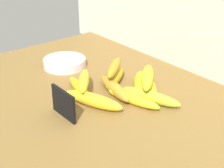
{
  "coord_description": "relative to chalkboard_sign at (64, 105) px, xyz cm",
  "views": [
    {
      "loc": [
        78.37,
        -57.34,
        55.02
      ],
      "look_at": [
        4.5,
        2.91,
        8.0
      ],
      "focal_mm": 55.28,
      "sensor_mm": 36.0,
      "label": 1
    }
  ],
  "objects": [
    {
      "name": "banana_0",
      "position": [
        4.84,
        29.66,
        -2.12
      ],
      "size": [
        17.41,
        14.33,
        3.48
      ],
      "primitive_type": "ellipsoid",
      "rotation": [
        0.0,
        0.0,
        5.64
      ],
      "color": "yellow",
      "rests_on": "counter_top"
    },
    {
      "name": "banana_8",
      "position": [
        -7.98,
        24.96,
        1.83
      ],
      "size": [
        12.87,
        14.78,
        3.37
      ],
      "primitive_type": "ellipsoid",
      "rotation": [
        0.0,
        0.0,
        2.25
      ],
      "color": "#B9851F",
      "rests_on": "banana_4"
    },
    {
      "name": "banana_4",
      "position": [
        -7.75,
        25.2,
        -1.85
      ],
      "size": [
        12.41,
        15.86,
        4.0
      ],
      "primitive_type": "ellipsoid",
      "rotation": [
        0.0,
        0.0,
        2.16
      ],
      "color": "gold",
      "rests_on": "counter_top"
    },
    {
      "name": "banana_9",
      "position": [
        4.24,
        28.67,
        1.58
      ],
      "size": [
        15.3,
        16.0,
        3.9
      ],
      "primitive_type": "ellipsoid",
      "rotation": [
        0.0,
        0.0,
        5.46
      ],
      "color": "yellow",
      "rests_on": "banana_0"
    },
    {
      "name": "fruit_bowl",
      "position": [
        -30.67,
        19.36,
        -2.26
      ],
      "size": [
        16.01,
        16.01,
        3.18
      ],
      "primitive_type": "cylinder",
      "color": "silver",
      "rests_on": "counter_top"
    },
    {
      "name": "banana_5",
      "position": [
        9.54,
        25.0,
        -2.0
      ],
      "size": [
        20.21,
        9.59,
        3.72
      ],
      "primitive_type": "ellipsoid",
      "rotation": [
        0.0,
        0.0,
        3.45
      ],
      "color": "#ADC42B",
      "rests_on": "counter_top"
    },
    {
      "name": "counter_top",
      "position": [
        -4.26,
        14.46,
        -5.36
      ],
      "size": [
        110.0,
        76.0,
        3.0
      ],
      "primitive_type": "cube",
      "color": "brown",
      "rests_on": "ground"
    },
    {
      "name": "chalkboard_sign",
      "position": [
        0.0,
        0.0,
        0.0
      ],
      "size": [
        11.0,
        1.8,
        8.4
      ],
      "color": "black",
      "rests_on": "counter_top"
    },
    {
      "name": "banana_3",
      "position": [
        6.98,
        20.17,
        -2.21
      ],
      "size": [
        18.84,
        7.65,
        3.3
      ],
      "primitive_type": "ellipsoid",
      "rotation": [
        0.0,
        0.0,
        3.38
      ],
      "color": "yellow",
      "rests_on": "counter_top"
    },
    {
      "name": "banana_2",
      "position": [
        -8.72,
        11.53,
        -2.25
      ],
      "size": [
        19.27,
        7.88,
        3.21
      ],
      "primitive_type": "ellipsoid",
      "rotation": [
        0.0,
        0.0,
        2.89
      ],
      "color": "gold",
      "rests_on": "counter_top"
    },
    {
      "name": "banana_7",
      "position": [
        0.52,
        9.86,
        -1.79
      ],
      "size": [
        20.18,
        10.93,
        4.14
      ],
      "primitive_type": "ellipsoid",
      "rotation": [
        0.0,
        0.0,
        0.36
      ],
      "color": "yellow",
      "rests_on": "counter_top"
    },
    {
      "name": "banana_6",
      "position": [
        0.32,
        29.34,
        -1.8
      ],
      "size": [
        13.66,
        13.73,
        4.12
      ],
      "primitive_type": "ellipsoid",
      "rotation": [
        0.0,
        0.0,
        5.49
      ],
      "color": "yellow",
      "rests_on": "counter_top"
    },
    {
      "name": "banana_10",
      "position": [
        -7.47,
        12.17,
        0.97
      ],
      "size": [
        14.86,
        12.72,
        3.23
      ],
      "primitive_type": "ellipsoid",
      "rotation": [
        0.0,
        0.0,
        2.47
      ],
      "color": "yellow",
      "rests_on": "banana_2"
    },
    {
      "name": "banana_1",
      "position": [
        -1.73,
        19.94,
        -1.88
      ],
      "size": [
        19.61,
        8.3,
        3.95
      ],
      "primitive_type": "ellipsoid",
      "rotation": [
        0.0,
        0.0,
        2.91
      ],
      "color": "#AC8727",
      "rests_on": "counter_top"
    }
  ]
}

